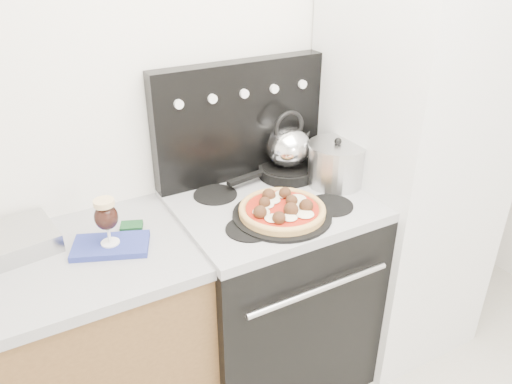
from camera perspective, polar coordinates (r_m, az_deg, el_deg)
room_shell at (r=1.21m, az=20.28°, el=-5.81°), size 3.52×3.01×2.52m
stove_body at (r=2.28m, az=1.62°, el=-11.59°), size 0.76×0.65×0.88m
cooktop at (r=2.01m, az=1.80°, el=-1.46°), size 0.76×0.65×0.04m
backguard at (r=2.12m, az=-1.90°, el=8.13°), size 0.76×0.08×0.50m
fridge at (r=2.38m, az=16.87°, el=3.41°), size 0.64×0.68×1.90m
foil_sheet at (r=1.92m, az=-26.80°, el=-5.32°), size 0.36×0.29×0.07m
oven_mitt at (r=1.82m, az=-16.25°, el=-5.93°), size 0.30×0.24×0.02m
beer_glass at (r=1.76m, az=-16.67°, el=-3.27°), size 0.10×0.10×0.17m
pizza_pan at (r=1.90m, az=2.99°, el=-2.63°), size 0.41×0.41×0.01m
pizza at (r=1.88m, az=3.02°, el=-1.86°), size 0.38×0.38×0.05m
skillet at (r=2.20m, az=3.62°, el=2.42°), size 0.29×0.29×0.05m
tea_kettle at (r=2.15m, az=3.72°, el=5.52°), size 0.23×0.23×0.21m
stock_pot at (r=2.13m, az=9.13°, el=3.07°), size 0.27×0.27×0.17m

